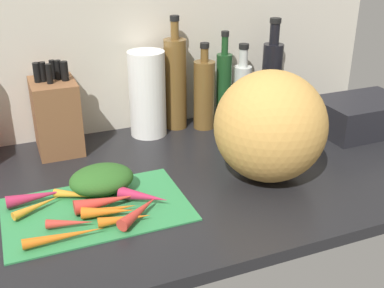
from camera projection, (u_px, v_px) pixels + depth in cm
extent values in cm
cube|color=black|center=(182.00, 178.00, 130.75)|extent=(170.00, 80.00, 3.00)
cube|color=beige|center=(137.00, 35.00, 150.14)|extent=(170.00, 3.00, 60.00)
cube|color=#338C4C|center=(97.00, 209.00, 112.98)|extent=(42.64, 26.98, 0.80)
cone|color=#B2264C|center=(36.00, 196.00, 114.33)|extent=(13.86, 3.43, 3.06)
cone|color=orange|center=(64.00, 236.00, 100.34)|extent=(16.98, 2.72, 2.30)
cone|color=orange|center=(108.00, 212.00, 108.52)|extent=(12.24, 5.93, 2.79)
cone|color=orange|center=(37.00, 206.00, 111.42)|extent=(11.89, 7.13, 2.03)
cone|color=orange|center=(125.00, 219.00, 106.22)|extent=(12.01, 3.70, 2.34)
cone|color=red|center=(106.00, 201.00, 111.81)|extent=(14.60, 3.71, 3.54)
cone|color=red|center=(140.00, 211.00, 108.76)|extent=(12.64, 10.94, 2.93)
cone|color=red|center=(70.00, 223.00, 104.92)|extent=(10.41, 5.04, 2.14)
cone|color=orange|center=(80.00, 195.00, 116.07)|extent=(12.22, 8.36, 2.05)
cone|color=#B2264C|center=(143.00, 196.00, 114.24)|extent=(11.49, 10.25, 3.19)
cone|color=orange|center=(115.00, 209.00, 110.19)|extent=(10.13, 2.58, 2.08)
ellipsoid|color=#2D6023|center=(102.00, 179.00, 118.31)|extent=(15.91, 12.24, 6.73)
ellipsoid|color=gold|center=(270.00, 126.00, 122.66)|extent=(29.11, 28.93, 28.93)
cube|color=brown|center=(56.00, 116.00, 139.48)|extent=(12.47, 15.96, 21.40)
cylinder|color=black|center=(37.00, 72.00, 133.02)|extent=(2.12, 2.12, 5.50)
cylinder|color=black|center=(43.00, 72.00, 133.62)|extent=(2.03, 2.03, 5.50)
cylinder|color=black|center=(49.00, 74.00, 131.78)|extent=(1.74, 1.74, 5.50)
cylinder|color=black|center=(53.00, 70.00, 135.64)|extent=(1.64, 1.64, 5.50)
cylinder|color=black|center=(58.00, 70.00, 135.49)|extent=(1.87, 1.87, 5.50)
cylinder|color=black|center=(65.00, 71.00, 134.37)|extent=(2.14, 2.14, 5.50)
cylinder|color=white|center=(146.00, 94.00, 149.27)|extent=(11.44, 11.44, 26.91)
cylinder|color=brown|center=(176.00, 85.00, 154.48)|extent=(7.24, 7.24, 29.25)
cylinder|color=brown|center=(175.00, 30.00, 147.26)|extent=(2.57, 2.57, 5.64)
cylinder|color=black|center=(175.00, 18.00, 145.77)|extent=(2.95, 2.95, 1.60)
cylinder|color=brown|center=(204.00, 95.00, 155.50)|extent=(6.90, 6.90, 22.28)
cylinder|color=brown|center=(205.00, 55.00, 149.99)|extent=(2.52, 2.52, 4.36)
cylinder|color=black|center=(205.00, 45.00, 148.75)|extent=(2.90, 2.90, 1.60)
cylinder|color=#19421E|center=(224.00, 89.00, 159.44)|extent=(5.21, 5.21, 23.48)
cylinder|color=#19421E|center=(225.00, 45.00, 153.37)|extent=(2.19, 2.19, 5.86)
cylinder|color=black|center=(225.00, 34.00, 151.83)|extent=(2.52, 2.52, 1.60)
cylinder|color=silver|center=(242.00, 93.00, 164.00)|extent=(6.13, 6.13, 18.37)
cylinder|color=silver|center=(243.00, 58.00, 158.94)|extent=(2.90, 2.90, 6.07)
cylinder|color=black|center=(244.00, 46.00, 157.36)|extent=(3.34, 3.34, 1.60)
cylinder|color=black|center=(271.00, 82.00, 163.59)|extent=(6.82, 6.82, 25.69)
cylinder|color=black|center=(275.00, 34.00, 156.85)|extent=(3.26, 3.26, 6.87)
cylinder|color=black|center=(276.00, 21.00, 155.10)|extent=(3.75, 3.75, 1.60)
cube|color=black|center=(362.00, 115.00, 155.26)|extent=(28.74, 19.92, 10.61)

